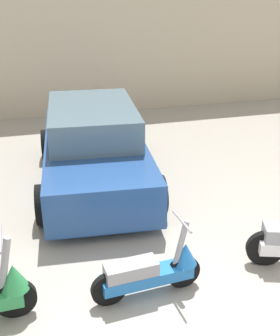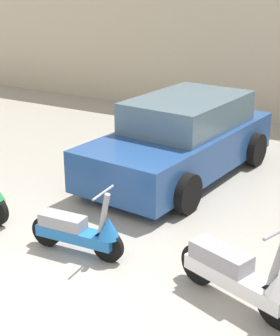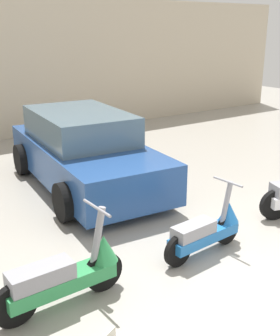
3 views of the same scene
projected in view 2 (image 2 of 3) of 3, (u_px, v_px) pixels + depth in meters
The scene contains 5 objects.
ground_plane at pixel (49, 294), 5.88m from camera, with size 28.00×28.00×0.00m, color #9E998E.
wall_back at pixel (278, 46), 12.14m from camera, with size 19.60×0.12×3.71m, color beige.
scooter_front_right at pixel (80, 231), 6.61m from camera, with size 1.37×0.49×0.95m.
scooter_front_center at pixel (242, 275), 5.53m from camera, with size 1.54×0.78×1.11m.
car_rear_left at pixel (182, 139), 9.19m from camera, with size 2.28×4.28×1.41m.
Camera 2 is at (3.42, -3.79, 3.41)m, focal length 55.00 mm.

